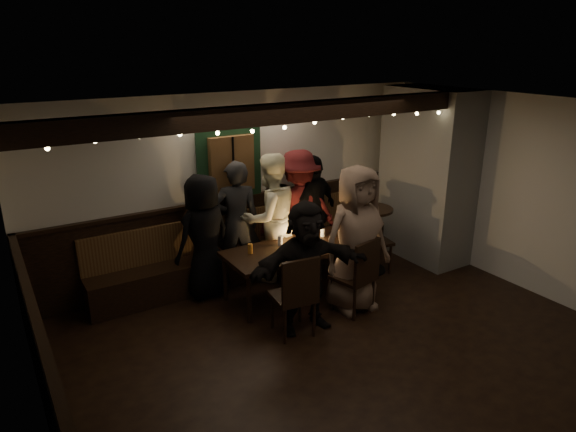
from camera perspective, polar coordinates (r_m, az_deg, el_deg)
room at (r=7.07m, az=6.58°, el=0.95°), size 6.02×5.01×2.62m
dining_table at (r=6.75m, az=0.89°, el=-3.93°), size 1.90×0.81×0.82m
chair_near_left at (r=5.82m, az=0.95°, el=-8.45°), size 0.50×0.50×1.00m
chair_near_right at (r=6.36m, az=7.94°, el=-6.22°), size 0.53×0.53×0.99m
chair_end at (r=7.51m, az=8.88°, el=-2.17°), size 0.53×0.53×1.01m
high_top at (r=7.54m, az=9.15°, el=-1.71°), size 0.61×0.61×0.97m
person_a at (r=6.76m, az=-9.30°, el=-2.24°), size 0.92×0.72×1.66m
person_b at (r=7.07m, az=-5.71°, el=-0.75°), size 0.74×0.61×1.74m
person_c at (r=7.13m, az=-2.01°, el=-0.19°), size 0.92×0.74×1.82m
person_d at (r=7.48m, az=1.19°, el=0.64°), size 1.26×0.87×1.79m
person_e at (r=7.58m, az=2.88°, el=0.50°), size 1.08×0.75×1.70m
person_f at (r=5.90m, az=1.98°, el=-5.68°), size 1.51×0.64×1.57m
person_g at (r=6.35m, az=7.55°, el=-2.57°), size 0.94×0.64×1.86m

